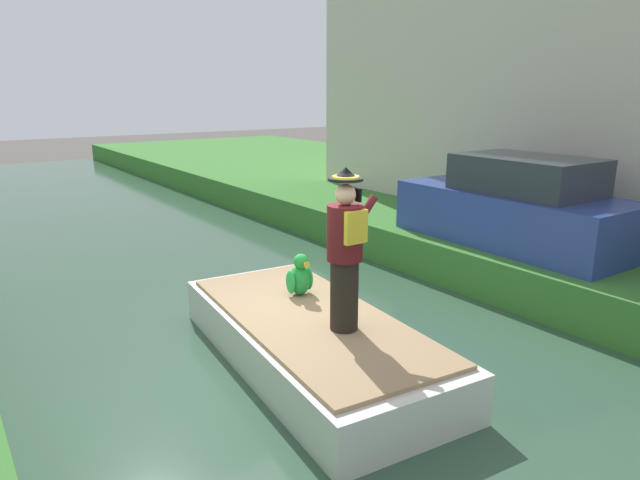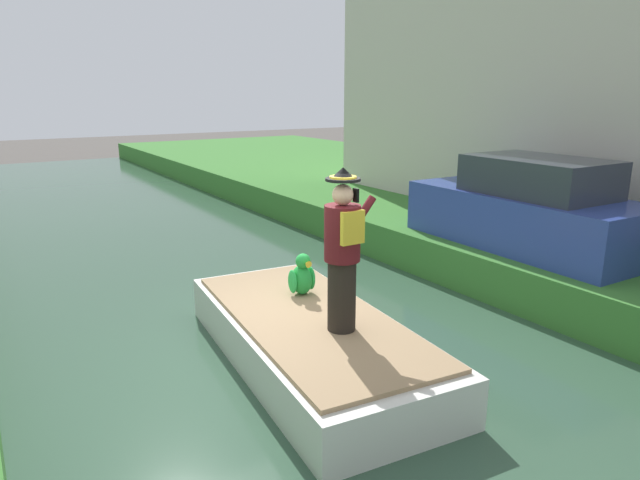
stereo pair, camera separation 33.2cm
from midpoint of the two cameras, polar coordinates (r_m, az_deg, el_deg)
name	(u,v)px [view 1 (the left image)]	position (r m, az deg, el deg)	size (l,w,h in m)	color
ground_plane	(301,362)	(7.30, -3.24, -12.30)	(80.00, 80.00, 0.00)	#4C4742
canal_water	(301,358)	(7.28, -3.25, -11.95)	(6.71, 48.00, 0.10)	#33513D
grass_bank_far	(637,236)	(13.41, 28.97, 0.36)	(10.18, 48.00, 0.80)	#38752D
boat	(311,339)	(6.96, -2.30, -10.05)	(2.21, 4.36, 0.61)	silver
person_pirate	(345,251)	(6.16, 1.06, -1.12)	(0.61, 0.42, 1.85)	black
parrot_plush	(300,277)	(7.44, -3.36, -3.79)	(0.36, 0.35, 0.57)	green
parked_car_blue	(515,207)	(10.04, 18.39, 3.20)	(1.79, 4.04, 1.50)	#2D4293
building_row	(579,22)	(14.71, 24.25, 19.59)	(6.00, 11.19, 8.10)	beige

